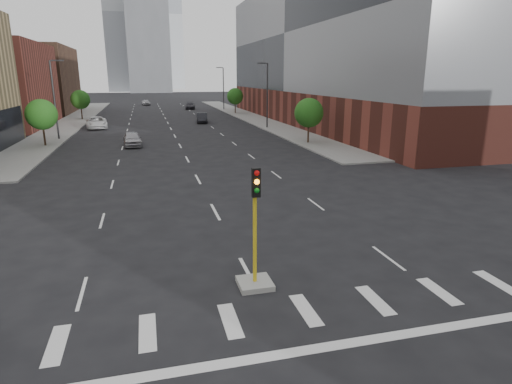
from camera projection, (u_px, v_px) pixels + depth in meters
name	position (u px, v px, depth m)	size (l,w,h in m)	color
sidewalk_left_far	(75.00, 120.00, 72.58)	(5.00, 92.00, 0.15)	gray
sidewalk_right_far	(247.00, 116.00, 79.78)	(5.00, 92.00, 0.15)	gray
building_left_far_b	(18.00, 80.00, 84.71)	(20.00, 24.00, 13.00)	brown
building_right_main	(357.00, 52.00, 67.29)	(24.00, 70.00, 22.00)	brown
tower_left	(128.00, 15.00, 201.49)	(22.00, 22.00, 70.00)	#B2B7BC
tower_right	(163.00, 16.00, 241.86)	(20.00, 20.00, 80.00)	#B2B7BC
tower_mid	(148.00, 41.00, 188.14)	(18.00, 18.00, 44.00)	slate
median_traffic_signal	(255.00, 262.00, 15.17)	(1.20, 1.20, 4.40)	#999993
streetlight_right_a	(267.00, 93.00, 60.34)	(1.60, 0.22, 9.07)	#2D2D30
streetlight_right_b	(223.00, 87.00, 93.05)	(1.60, 0.22, 9.07)	#2D2D30
streetlight_left	(55.00, 97.00, 49.24)	(1.60, 0.22, 9.07)	#2D2D30
tree_left_near	(41.00, 115.00, 44.85)	(3.20, 3.20, 4.85)	#382619
tree_left_far	(80.00, 100.00, 72.88)	(3.20, 3.20, 4.85)	#382619
tree_right_near	(309.00, 113.00, 46.89)	(3.20, 3.20, 4.85)	#382619
tree_right_far	(235.00, 96.00, 84.27)	(3.20, 3.20, 4.85)	#382619
car_near_left	(132.00, 139.00, 45.90)	(1.84, 4.57, 1.56)	#9F9EA3
car_mid_right	(202.00, 118.00, 68.69)	(1.65, 4.72, 1.56)	black
car_far_left	(97.00, 123.00, 61.24)	(2.76, 6.00, 1.67)	silver
car_deep_right	(190.00, 106.00, 96.44)	(2.03, 4.99, 1.45)	black
car_distant	(146.00, 102.00, 109.43)	(1.70, 4.22, 1.44)	#ADAEB2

